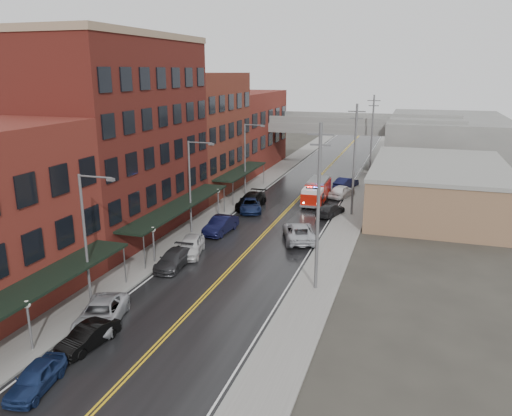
% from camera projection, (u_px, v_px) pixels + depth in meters
% --- Properties ---
extents(ground, '(220.00, 220.00, 0.00)m').
position_uv_depth(ground, '(111.00, 394.00, 24.45)').
color(ground, '#2D2B26').
rests_on(ground, ground).
extents(road, '(11.00, 160.00, 0.02)m').
position_uv_depth(road, '(276.00, 222.00, 51.97)').
color(road, black).
rests_on(road, ground).
extents(sidewalk_left, '(3.00, 160.00, 0.15)m').
position_uv_depth(sidewalk_left, '(211.00, 216.00, 54.10)').
color(sidewalk_left, slate).
rests_on(sidewalk_left, ground).
extents(sidewalk_right, '(3.00, 160.00, 0.15)m').
position_uv_depth(sidewalk_right, '(346.00, 228.00, 49.80)').
color(sidewalk_right, slate).
rests_on(sidewalk_right, ground).
extents(curb_left, '(0.30, 160.00, 0.15)m').
position_uv_depth(curb_left, '(225.00, 217.00, 53.62)').
color(curb_left, gray).
rests_on(curb_left, ground).
extents(curb_right, '(0.30, 160.00, 0.15)m').
position_uv_depth(curb_right, '(329.00, 227.00, 50.28)').
color(curb_right, gray).
rests_on(curb_right, ground).
extents(brick_building_b, '(9.00, 20.00, 18.00)m').
position_uv_depth(brick_building_b, '(121.00, 139.00, 47.07)').
color(brick_building_b, '#4F1A14').
rests_on(brick_building_b, ground).
extents(brick_building_c, '(9.00, 15.00, 15.00)m').
position_uv_depth(brick_building_c, '(198.00, 134.00, 63.53)').
color(brick_building_c, '#5C221B').
rests_on(brick_building_c, ground).
extents(brick_building_far, '(9.00, 20.00, 12.00)m').
position_uv_depth(brick_building_far, '(243.00, 130.00, 79.98)').
color(brick_building_far, maroon).
rests_on(brick_building_far, ground).
extents(tan_building, '(14.00, 22.00, 5.00)m').
position_uv_depth(tan_building, '(438.00, 189.00, 55.76)').
color(tan_building, '#876149').
rests_on(tan_building, ground).
extents(right_far_block, '(18.00, 30.00, 8.00)m').
position_uv_depth(right_far_block, '(446.00, 141.00, 82.29)').
color(right_far_block, slate).
rests_on(right_far_block, ground).
extents(awning_0, '(2.60, 16.00, 3.09)m').
position_uv_depth(awning_0, '(36.00, 286.00, 29.53)').
color(awning_0, black).
rests_on(awning_0, ground).
extents(awning_1, '(2.60, 18.00, 3.09)m').
position_uv_depth(awning_1, '(179.00, 206.00, 46.96)').
color(awning_1, black).
rests_on(awning_1, ground).
extents(awning_2, '(2.60, 13.00, 3.09)m').
position_uv_depth(awning_2, '(241.00, 171.00, 63.02)').
color(awning_2, black).
rests_on(awning_2, ground).
extents(globe_lamp_0, '(0.44, 0.44, 3.12)m').
position_uv_depth(globe_lamp_0, '(28.00, 314.00, 27.55)').
color(globe_lamp_0, '#59595B').
rests_on(globe_lamp_0, ground).
extents(globe_lamp_1, '(0.44, 0.44, 3.12)m').
position_uv_depth(globe_lamp_1, '(153.00, 236.00, 40.40)').
color(globe_lamp_1, '#59595B').
rests_on(globe_lamp_1, ground).
extents(globe_lamp_2, '(0.44, 0.44, 3.12)m').
position_uv_depth(globe_lamp_2, '(218.00, 196.00, 53.24)').
color(globe_lamp_2, '#59595B').
rests_on(globe_lamp_2, ground).
extents(street_lamp_0, '(2.64, 0.22, 9.00)m').
position_uv_depth(street_lamp_0, '(88.00, 232.00, 32.34)').
color(street_lamp_0, '#59595B').
rests_on(street_lamp_0, ground).
extents(street_lamp_1, '(2.64, 0.22, 9.00)m').
position_uv_depth(street_lamp_1, '(192.00, 181.00, 47.01)').
color(street_lamp_1, '#59595B').
rests_on(street_lamp_1, ground).
extents(street_lamp_2, '(2.64, 0.22, 9.00)m').
position_uv_depth(street_lamp_2, '(247.00, 155.00, 61.69)').
color(street_lamp_2, '#59595B').
rests_on(street_lamp_2, ground).
extents(utility_pole_0, '(1.80, 0.24, 12.00)m').
position_uv_depth(utility_pole_0, '(318.00, 205.00, 34.40)').
color(utility_pole_0, '#59595B').
rests_on(utility_pole_0, ground).
extents(utility_pole_1, '(1.80, 0.24, 12.00)m').
position_uv_depth(utility_pole_1, '(354.00, 158.00, 52.75)').
color(utility_pole_1, '#59595B').
rests_on(utility_pole_1, ground).
extents(utility_pole_2, '(1.80, 0.24, 12.00)m').
position_uv_depth(utility_pole_2, '(372.00, 136.00, 71.10)').
color(utility_pole_2, '#59595B').
rests_on(utility_pole_2, ground).
extents(overpass, '(40.00, 10.00, 7.50)m').
position_uv_depth(overpass, '(330.00, 131.00, 79.73)').
color(overpass, slate).
rests_on(overpass, ground).
extents(fire_truck, '(3.03, 7.39, 2.69)m').
position_uv_depth(fire_truck, '(316.00, 191.00, 59.18)').
color(fire_truck, '#AC1307').
rests_on(fire_truck, ground).
extents(parked_car_left_0, '(2.15, 4.08, 1.32)m').
position_uv_depth(parked_car_left_0, '(36.00, 378.00, 24.62)').
color(parked_car_left_0, '#15254F').
rests_on(parked_car_left_0, ground).
extents(parked_car_left_1, '(1.99, 4.18, 1.32)m').
position_uv_depth(parked_car_left_1, '(88.00, 336.00, 28.44)').
color(parked_car_left_1, black).
rests_on(parked_car_left_1, ground).
extents(parked_car_left_2, '(3.93, 5.83, 1.48)m').
position_uv_depth(parked_car_left_2, '(101.00, 314.00, 30.89)').
color(parked_car_left_2, '#A9ADB2').
rests_on(parked_car_left_2, ground).
extents(parked_car_left_3, '(2.18, 4.85, 1.38)m').
position_uv_depth(parked_car_left_3, '(174.00, 259.00, 40.00)').
color(parked_car_left_3, '#2B2B2E').
rests_on(parked_car_left_3, ground).
extents(parked_car_left_4, '(3.01, 5.10, 1.63)m').
position_uv_depth(parked_car_left_4, '(191.00, 246.00, 42.68)').
color(parked_car_left_4, silver).
rests_on(parked_car_left_4, ground).
extents(parked_car_left_5, '(2.12, 5.09, 1.64)m').
position_uv_depth(parked_car_left_5, '(221.00, 225.00, 48.38)').
color(parked_car_left_5, black).
rests_on(parked_car_left_5, ground).
extents(parked_car_left_6, '(3.98, 5.63, 1.43)m').
position_uv_depth(parked_car_left_6, '(250.00, 205.00, 55.85)').
color(parked_car_left_6, '#121E45').
rests_on(parked_car_left_6, ground).
extents(parked_car_left_7, '(2.48, 5.76, 1.65)m').
position_uv_depth(parked_car_left_7, '(251.00, 201.00, 57.41)').
color(parked_car_left_7, black).
rests_on(parked_car_left_7, ground).
extents(parked_car_right_0, '(4.54, 6.48, 1.64)m').
position_uv_depth(parked_car_right_0, '(299.00, 232.00, 46.26)').
color(parked_car_right_0, '#AEB0B7').
rests_on(parked_car_right_0, ground).
extents(parked_car_right_1, '(3.03, 4.92, 1.33)m').
position_uv_depth(parked_car_right_1, '(330.00, 210.00, 54.17)').
color(parked_car_right_1, black).
rests_on(parked_car_right_1, ground).
extents(parked_car_right_2, '(3.14, 5.11, 1.62)m').
position_uv_depth(parked_car_right_2, '(342.00, 191.00, 61.91)').
color(parked_car_right_2, white).
rests_on(parked_car_right_2, ground).
extents(parked_car_right_3, '(3.04, 4.91, 1.53)m').
position_uv_depth(parked_car_right_3, '(346.00, 183.00, 66.68)').
color(parked_car_right_3, black).
rests_on(parked_car_right_3, ground).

